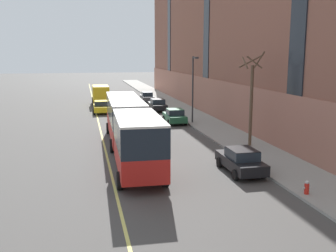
{
  "coord_description": "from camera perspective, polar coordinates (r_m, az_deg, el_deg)",
  "views": [
    {
      "loc": [
        -3.88,
        -25.12,
        7.28
      ],
      "look_at": [
        2.4,
        3.85,
        1.8
      ],
      "focal_mm": 42.0,
      "sensor_mm": 36.0,
      "label": 1
    }
  ],
  "objects": [
    {
      "name": "lane_centerline",
      "position": [
        29.08,
        -8.91,
        -4.14
      ],
      "size": [
        0.16,
        140.0,
        0.01
      ],
      "primitive_type": "cube",
      "color": "#E0D66B",
      "rests_on": "ground"
    },
    {
      "name": "parked_car_black_3",
      "position": [
        50.69,
        -1.54,
        3.11
      ],
      "size": [
        2.05,
        4.72,
        1.56
      ],
      "color": "black",
      "rests_on": "ground"
    },
    {
      "name": "sidewalk",
      "position": [
        31.64,
        11.59,
        -2.91
      ],
      "size": [
        4.06,
        160.0,
        0.15
      ],
      "primitive_type": "cube",
      "color": "#9E9B93",
      "rests_on": "ground"
    },
    {
      "name": "taxi_cab",
      "position": [
        49.41,
        -9.69,
        2.77
      ],
      "size": [
        2.03,
        4.33,
        1.56
      ],
      "color": "yellow",
      "rests_on": "ground"
    },
    {
      "name": "street_lamp",
      "position": [
        40.78,
        3.71,
        6.34
      ],
      "size": [
        0.36,
        1.48,
        6.87
      ],
      "color": "#2D2D30",
      "rests_on": "sidewalk"
    },
    {
      "name": "street_tree_mid_block",
      "position": [
        31.07,
        12.0,
        3.96
      ],
      "size": [
        1.89,
        1.93,
        7.29
      ],
      "color": "brown",
      "rests_on": "sidewalk"
    },
    {
      "name": "fire_hydrant",
      "position": [
        21.65,
        19.49,
        -8.42
      ],
      "size": [
        0.42,
        0.24,
        0.72
      ],
      "color": "red",
      "rests_on": "sidewalk"
    },
    {
      "name": "parked_car_black_4",
      "position": [
        24.74,
        10.53,
        -4.93
      ],
      "size": [
        1.98,
        4.45,
        1.56
      ],
      "color": "black",
      "rests_on": "ground"
    },
    {
      "name": "parked_car_darkgray_1",
      "position": [
        59.96,
        -3.07,
        4.24
      ],
      "size": [
        2.03,
        4.66,
        1.56
      ],
      "color": "#4C4C51",
      "rests_on": "ground"
    },
    {
      "name": "box_truck",
      "position": [
        57.37,
        -9.77,
        4.65
      ],
      "size": [
        2.37,
        6.63,
        2.79
      ],
      "color": "gold",
      "rests_on": "ground"
    },
    {
      "name": "city_bus",
      "position": [
        28.93,
        -5.69,
        0.2
      ],
      "size": [
        3.22,
        18.78,
        3.71
      ],
      "color": "red",
      "rests_on": "ground"
    },
    {
      "name": "ground_plane",
      "position": [
        26.44,
        -3.33,
        -5.53
      ],
      "size": [
        260.0,
        260.0,
        0.0
      ],
      "primitive_type": "plane",
      "color": "#4C4947"
    },
    {
      "name": "parked_car_green_2",
      "position": [
        41.49,
        0.98,
        1.46
      ],
      "size": [
        2.08,
        4.35,
        1.56
      ],
      "color": "#23603D",
      "rests_on": "ground"
    }
  ]
}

